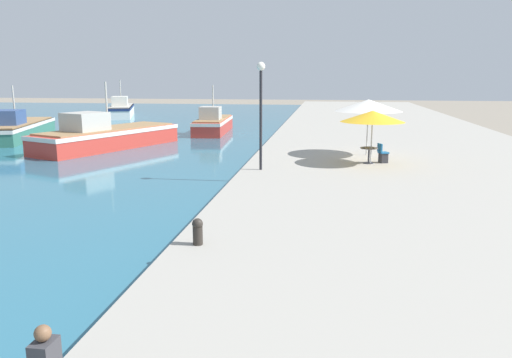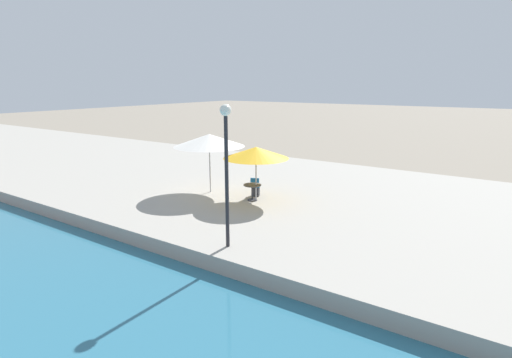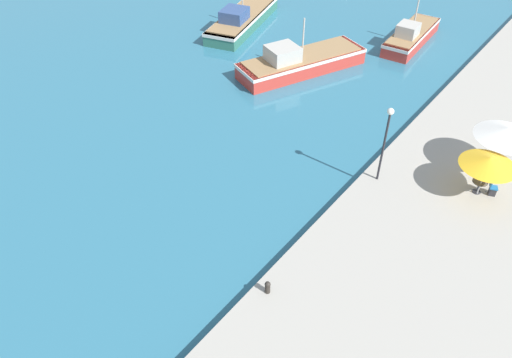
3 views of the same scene
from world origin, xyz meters
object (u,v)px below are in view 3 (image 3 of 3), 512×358
fishing_boat_far (411,35)px  cafe_umbrella_pink (489,162)px  fishing_boat_mid (242,19)px  lamppost (386,133)px  cafe_umbrella_white (507,133)px  cafe_table (479,184)px  fishing_boat_near (300,61)px  cafe_chair_left (492,190)px  mooring_bollard (268,287)px

fishing_boat_far → cafe_umbrella_pink: size_ratio=2.80×
fishing_boat_mid → fishing_boat_far: fishing_boat_mid is taller
lamppost → cafe_umbrella_white: bearing=44.8°
cafe_table → lamppost: 5.86m
fishing_boat_far → lamppost: 19.80m
fishing_boat_near → cafe_chair_left: fishing_boat_near is taller
cafe_umbrella_pink → cafe_chair_left: (0.59, 0.42, -1.87)m
mooring_bollard → cafe_chair_left: bearing=65.7°
fishing_boat_near → cafe_umbrella_pink: (15.87, -6.61, 1.91)m
fishing_boat_mid → mooring_bollard: fishing_boat_mid is taller
cafe_table → cafe_chair_left: cafe_chair_left is taller
cafe_table → lamppost: bearing=-154.5°
fishing_boat_far → mooring_bollard: (6.18, -28.44, 0.14)m
cafe_table → cafe_umbrella_white: bearing=88.2°
fishing_boat_mid → lamppost: size_ratio=2.37×
mooring_bollard → cafe_umbrella_white: bearing=71.1°
fishing_boat_near → cafe_umbrella_pink: size_ratio=3.62×
fishing_boat_mid → cafe_umbrella_pink: (24.69, -10.47, 1.98)m
cafe_umbrella_pink → mooring_bollard: (-5.03, -12.05, -1.85)m
fishing_boat_far → fishing_boat_mid: bearing=-160.5°
cafe_umbrella_white → fishing_boat_mid: bearing=162.5°
cafe_umbrella_pink → fishing_boat_far: bearing=124.4°
fishing_boat_far → mooring_bollard: fishing_boat_far is taller
fishing_boat_mid → cafe_umbrella_pink: size_ratio=3.72×
cafe_umbrella_white → mooring_bollard: cafe_umbrella_white is taller
cafe_umbrella_pink → cafe_table: cafe_umbrella_pink is taller
mooring_bollard → fishing_boat_far: bearing=102.3°
fishing_boat_far → cafe_umbrella_pink: (11.21, -16.39, 1.98)m
fishing_boat_mid → cafe_table: fishing_boat_mid is taller
cafe_table → lamppost: (-4.75, -2.27, 2.56)m
fishing_boat_mid → cafe_umbrella_white: fishing_boat_mid is taller
fishing_boat_mid → cafe_umbrella_white: size_ratio=3.19×
cafe_chair_left → cafe_umbrella_white: bearing=172.0°
fishing_boat_mid → cafe_chair_left: (25.28, -10.05, 0.11)m
fishing_boat_mid → lamppost: 23.69m
cafe_umbrella_pink → cafe_umbrella_white: 2.70m
cafe_table → cafe_chair_left: size_ratio=0.88×
fishing_boat_mid → cafe_chair_left: fishing_boat_mid is taller
cafe_table → lamppost: size_ratio=0.18×
fishing_boat_near → fishing_boat_mid: size_ratio=0.97×
fishing_boat_far → cafe_umbrella_white: 17.86m
lamppost → fishing_boat_far: bearing=109.0°
fishing_boat_near → fishing_boat_far: (4.67, 9.78, -0.07)m
cafe_umbrella_pink → cafe_table: bearing=118.5°
cafe_table → fishing_boat_mid: bearing=157.2°
cafe_umbrella_pink → cafe_chair_left: 2.00m
fishing_boat_far → cafe_umbrella_white: size_ratio=2.41×
mooring_bollard → fishing_boat_near: bearing=120.2°
fishing_boat_mid → cafe_table: 26.69m
mooring_bollard → cafe_umbrella_pink: bearing=67.3°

